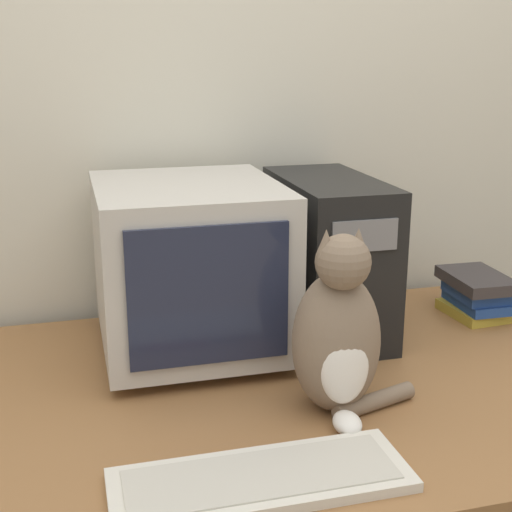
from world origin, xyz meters
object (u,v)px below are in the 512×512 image
Objects in this scene: book_stack at (477,294)px; pen at (217,457)px; computer_tower at (328,256)px; cat at (338,337)px; crt_monitor at (189,266)px; keyboard at (261,480)px.

pen is at bearing -148.30° from book_stack.
cat is (-0.13, -0.40, -0.04)m from computer_tower.
crt_monitor is 0.43m from cat.
keyboard is at bearing -119.05° from computer_tower.
book_stack is (0.41, -0.02, -0.13)m from computer_tower.
computer_tower is 0.67m from pen.
computer_tower is (0.35, 0.03, -0.01)m from crt_monitor.
cat reaches higher than pen.
keyboard is (-0.33, -0.60, -0.18)m from computer_tower.
book_stack reaches higher than pen.
crt_monitor is 0.35m from computer_tower.
crt_monitor is 0.96× the size of keyboard.
computer_tower is at bearing 78.04° from cat.
crt_monitor is 2.24× the size of book_stack.
pen is at bearing -151.55° from cat.
crt_monitor is 1.08× the size of computer_tower.
crt_monitor reaches higher than keyboard.
computer_tower is 0.42m from cat.
book_stack is 1.31× the size of pen.
crt_monitor is 0.52m from pen.
keyboard is (0.01, -0.57, -0.19)m from crt_monitor.
cat is at bearing 22.72° from pen.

